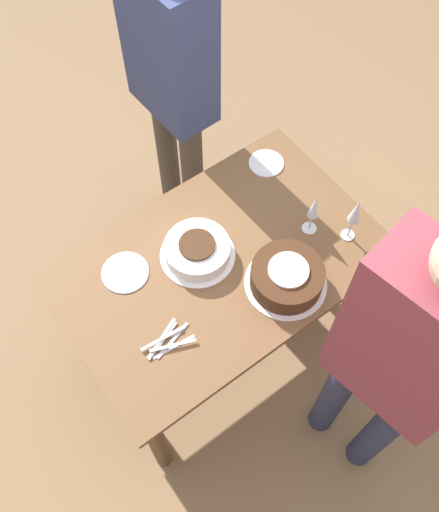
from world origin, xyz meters
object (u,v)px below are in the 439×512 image
(cake_front_chocolate, at_px, (287,277))
(person_cutting, at_px, (401,358))
(wine_glass_near, at_px, (314,209))
(person_watching, at_px, (171,72))
(wine_glass_far, at_px, (356,212))
(cake_center_white, at_px, (197,250))

(cake_front_chocolate, bearing_deg, person_cutting, -89.93)
(person_cutting, bearing_deg, wine_glass_near, -29.78)
(cake_front_chocolate, height_order, person_watching, person_watching)
(wine_glass_near, relative_size, person_watching, 0.13)
(cake_front_chocolate, xyz_separation_m, person_cutting, (0.00, -0.50, 0.23))
(person_cutting, bearing_deg, wine_glass_far, -42.55)
(cake_center_white, relative_size, person_watching, 0.18)
(person_watching, bearing_deg, wine_glass_far, 8.31)
(cake_center_white, distance_m, person_watching, 0.79)
(person_cutting, bearing_deg, cake_front_chocolate, -9.37)
(wine_glass_far, bearing_deg, person_watching, 100.41)
(cake_center_white, height_order, wine_glass_near, wine_glass_near)
(wine_glass_near, xyz_separation_m, wine_glass_far, (0.10, -0.12, 0.02))
(cake_center_white, xyz_separation_m, person_watching, (0.36, 0.68, 0.20))
(cake_center_white, relative_size, wine_glass_far, 1.27)
(wine_glass_near, bearing_deg, person_watching, 95.05)
(cake_center_white, distance_m, wine_glass_far, 0.62)
(cake_front_chocolate, distance_m, person_watching, 1.01)
(cake_center_white, bearing_deg, person_watching, 62.39)
(person_cutting, distance_m, person_watching, 1.49)
(wine_glass_far, bearing_deg, cake_center_white, 152.24)
(person_cutting, relative_size, person_watching, 1.05)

